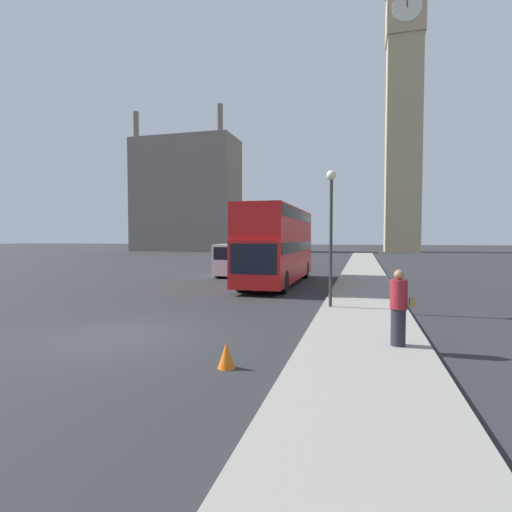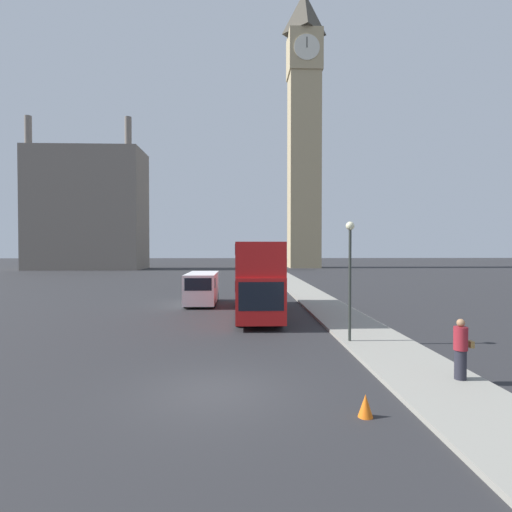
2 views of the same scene
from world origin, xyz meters
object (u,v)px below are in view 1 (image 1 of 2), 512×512
object	(u,v)px
clock_tower	(404,97)
street_lamp	(331,216)
white_van	(238,259)
pedestrian	(399,308)
red_double_decker_bus	(278,242)

from	to	relation	value
clock_tower	street_lamp	bearing A→B (deg)	-97.18
clock_tower	white_van	distance (m)	62.64
pedestrian	street_lamp	world-z (taller)	street_lamp
clock_tower	red_double_decker_bus	bearing A→B (deg)	-101.60
pedestrian	street_lamp	bearing A→B (deg)	111.56
white_van	street_lamp	xyz separation A→B (m)	(7.42, -12.16, 2.29)
red_double_decker_bus	white_van	size ratio (longest dim) A/B	2.05
street_lamp	clock_tower	bearing A→B (deg)	82.82
white_van	street_lamp	bearing A→B (deg)	-58.60
white_van	clock_tower	bearing A→B (deg)	73.70
clock_tower	pedestrian	bearing A→B (deg)	-95.10
red_double_decker_bus	white_van	bearing A→B (deg)	131.33
street_lamp	pedestrian	bearing A→B (deg)	-68.44
white_van	pedestrian	world-z (taller)	white_van
clock_tower	white_van	xyz separation A→B (m)	(-15.73, -53.80, -27.95)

